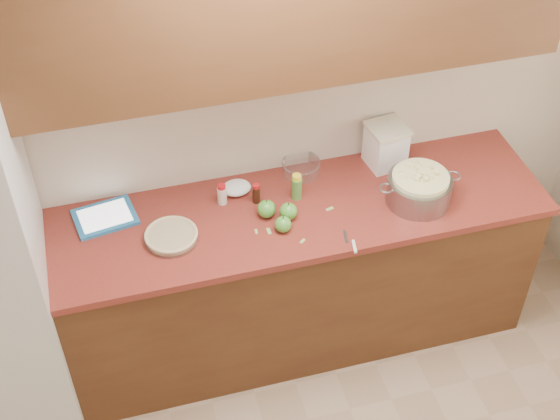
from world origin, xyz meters
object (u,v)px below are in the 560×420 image
object	(u,v)px
colander	(419,189)
tablet	(105,217)
flour_canister	(386,145)
pie	(171,236)

from	to	relation	value
colander	tablet	bearing A→B (deg)	169.61
colander	flour_canister	size ratio (longest dim) A/B	1.80
pie	flour_canister	size ratio (longest dim) A/B	1.10
pie	tablet	size ratio (longest dim) A/B	0.81
colander	tablet	world-z (taller)	colander
colander	pie	bearing A→B (deg)	177.66
pie	flour_canister	distance (m)	1.18
tablet	flour_canister	bearing A→B (deg)	-7.50
flour_canister	tablet	size ratio (longest dim) A/B	0.74
pie	colander	size ratio (longest dim) A/B	0.61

